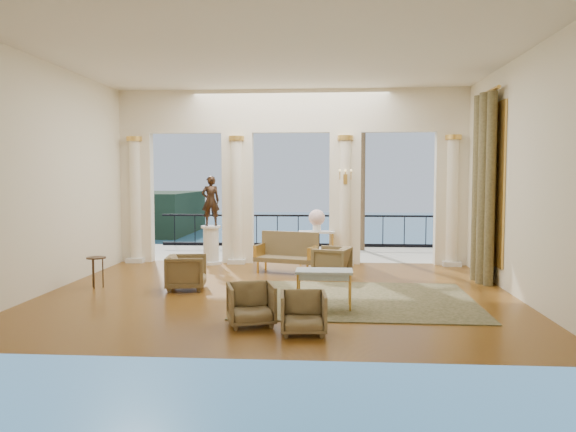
# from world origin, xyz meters

# --- Properties ---
(floor) EXTENTS (9.00, 9.00, 0.00)m
(floor) POSITION_xyz_m (0.00, 0.00, 0.00)
(floor) COLOR #4D250C
(floor) RESTS_ON ground
(room_walls) EXTENTS (9.00, 9.00, 9.00)m
(room_walls) POSITION_xyz_m (0.00, -1.12, 2.88)
(room_walls) COLOR white
(room_walls) RESTS_ON ground
(arcade) EXTENTS (9.00, 0.56, 4.50)m
(arcade) POSITION_xyz_m (-0.00, 3.82, 2.58)
(arcade) COLOR #F9E9C5
(arcade) RESTS_ON ground
(terrace) EXTENTS (10.00, 3.60, 0.10)m
(terrace) POSITION_xyz_m (0.00, 5.80, -0.05)
(terrace) COLOR beige
(terrace) RESTS_ON ground
(balustrade) EXTENTS (9.00, 0.06, 1.03)m
(balustrade) POSITION_xyz_m (0.00, 7.40, 0.41)
(balustrade) COLOR black
(balustrade) RESTS_ON terrace
(palm_tree) EXTENTS (2.00, 2.00, 4.50)m
(palm_tree) POSITION_xyz_m (2.00, 6.60, 4.09)
(palm_tree) COLOR #4C3823
(palm_tree) RESTS_ON terrace
(headland) EXTENTS (22.00, 18.00, 6.00)m
(headland) POSITION_xyz_m (-30.00, 70.00, -3.00)
(headland) COLOR black
(headland) RESTS_ON sea
(sea) EXTENTS (160.00, 160.00, 0.00)m
(sea) POSITION_xyz_m (0.00, 60.00, -6.00)
(sea) COLOR teal
(sea) RESTS_ON ground
(curtain) EXTENTS (0.33, 1.40, 4.09)m
(curtain) POSITION_xyz_m (4.28, 1.50, 2.02)
(curtain) COLOR #4D452A
(curtain) RESTS_ON ground
(window_frame) EXTENTS (0.04, 1.60, 3.40)m
(window_frame) POSITION_xyz_m (4.47, 1.50, 2.10)
(window_frame) COLOR gold
(window_frame) RESTS_ON room_walls
(wall_sconce) EXTENTS (0.30, 0.11, 0.33)m
(wall_sconce) POSITION_xyz_m (1.40, 3.51, 2.23)
(wall_sconce) COLOR gold
(wall_sconce) RESTS_ON arcade
(rug) EXTENTS (4.30, 3.36, 0.02)m
(rug) POSITION_xyz_m (1.50, -0.52, 0.01)
(rug) COLOR #2F361C
(rug) RESTS_ON ground
(armchair_a) EXTENTS (0.84, 0.81, 0.71)m
(armchair_a) POSITION_xyz_m (-0.19, -2.40, 0.35)
(armchair_a) COLOR #493A21
(armchair_a) RESTS_ON ground
(armchair_b) EXTENTS (0.69, 0.66, 0.67)m
(armchair_b) POSITION_xyz_m (0.62, -2.80, 0.33)
(armchair_b) COLOR #493A21
(armchair_b) RESTS_ON ground
(armchair_c) EXTENTS (0.89, 0.92, 0.77)m
(armchair_c) POSITION_xyz_m (1.06, 1.76, 0.38)
(armchair_c) COLOR #493A21
(armchair_c) RESTS_ON ground
(armchair_d) EXTENTS (0.79, 0.83, 0.77)m
(armchair_d) POSITION_xyz_m (-1.86, 0.20, 0.39)
(armchair_d) COLOR #493A21
(armchair_d) RESTS_ON ground
(settee) EXTENTS (1.55, 1.00, 0.95)m
(settee) POSITION_xyz_m (0.01, 2.40, 0.47)
(settee) COLOR #493A21
(settee) RESTS_ON ground
(game_table) EXTENTS (0.97, 0.54, 0.67)m
(game_table) POSITION_xyz_m (0.91, -1.21, 0.60)
(game_table) COLOR #A2C0CE
(game_table) RESTS_ON ground
(pedestal) EXTENTS (0.54, 0.54, 1.00)m
(pedestal) POSITION_xyz_m (-2.06, 3.50, 0.48)
(pedestal) COLOR silver
(pedestal) RESTS_ON ground
(statue) EXTENTS (0.55, 0.46, 1.28)m
(statue) POSITION_xyz_m (-2.06, 3.50, 1.64)
(statue) COLOR black
(statue) RESTS_ON pedestal
(console_table) EXTENTS (0.93, 0.38, 0.87)m
(console_table) POSITION_xyz_m (0.68, 3.55, 0.72)
(console_table) COLOR silver
(console_table) RESTS_ON ground
(urn) EXTENTS (0.42, 0.42, 0.55)m
(urn) POSITION_xyz_m (0.68, 3.55, 1.19)
(urn) COLOR white
(urn) RESTS_ON console_table
(side_table) EXTENTS (0.39, 0.39, 0.63)m
(side_table) POSITION_xyz_m (-3.73, 0.23, 0.54)
(side_table) COLOR black
(side_table) RESTS_ON ground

